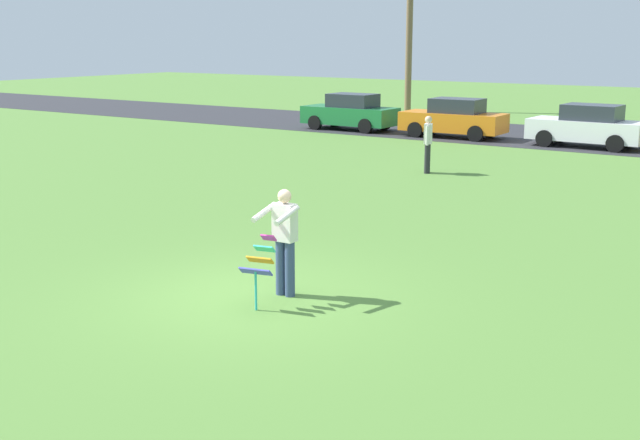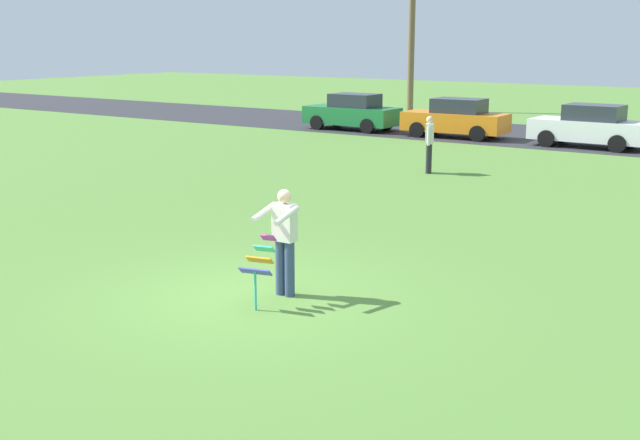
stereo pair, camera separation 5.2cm
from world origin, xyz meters
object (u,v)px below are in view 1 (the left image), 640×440
Objects in this scene: parked_car_green at (350,113)px; kite_held at (260,262)px; person_kite_flyer at (284,238)px; person_walker_near at (428,142)px; parked_car_orange at (454,119)px; parked_car_white at (588,127)px.

kite_held is at bearing -61.58° from parked_car_green.
person_kite_flyer and person_walker_near have the same top height.
parked_car_green is (-11.53, 21.31, 0.06)m from kite_held.
parked_car_green is 0.99× the size of parked_car_orange.
parked_car_white is at bearing 93.06° from kite_held.
person_walker_near is (3.07, -8.58, 0.16)m from parked_car_orange.
kite_held is 0.63× the size of person_walker_near.
parked_car_white is at bearing -0.02° from parked_car_orange.
parked_car_green and parked_car_white have the same top height.
person_walker_near is at bearing -46.87° from parked_car_green.
person_kite_flyer is at bearing -72.44° from parked_car_orange.
person_kite_flyer is at bearing -73.97° from person_walker_near.
kite_held is 21.34m from parked_car_white.
kite_held is at bearing -86.94° from parked_car_white.
parked_car_orange is 5.42m from parked_car_white.
parked_car_orange is at bearing 0.02° from parked_car_green.
person_kite_flyer is 23.64m from parked_car_green.
parked_car_green and parked_car_orange have the same top height.
kite_held is (0.03, -0.66, -0.23)m from person_kite_flyer.
person_walker_near is at bearing -105.37° from parked_car_white.
kite_held is 13.20m from person_walker_near.
parked_car_orange is at bearing 179.98° from parked_car_white.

